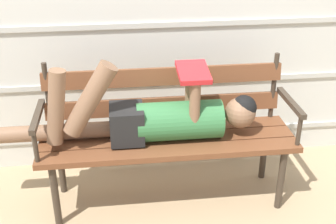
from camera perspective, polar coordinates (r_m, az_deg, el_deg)
ground_plane at (r=2.90m, az=0.25°, el=-12.29°), size 12.00×12.00×0.00m
park_bench at (r=2.76m, az=-0.17°, el=-1.88°), size 1.57×0.45×0.91m
reclining_person at (r=2.65m, az=-1.97°, el=-0.65°), size 1.74×0.25×0.54m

